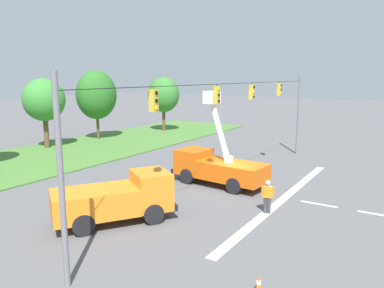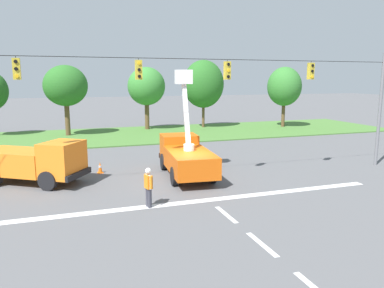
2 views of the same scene
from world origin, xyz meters
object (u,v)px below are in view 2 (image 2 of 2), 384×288
tree_far_east (203,84)px  utility_truck_support_near (35,161)px  road_worker (148,185)px  tree_centre (66,86)px  tree_east (146,87)px  tree_east_end (284,87)px  utility_truck_bucket_lift (186,154)px  traffic_cone_mid_right (100,167)px

tree_far_east → utility_truck_support_near: (-16.66, -18.59, -3.78)m
road_worker → utility_truck_support_near: bearing=130.7°
tree_centre → tree_east: bearing=13.1°
tree_far_east → tree_east_end: size_ratio=1.11×
tree_east → utility_truck_support_near: size_ratio=1.13×
tree_centre → tree_east: (8.32, 1.94, -0.14)m
tree_east → utility_truck_support_near: (-10.21, -18.96, -3.55)m
tree_centre → utility_truck_bucket_lift: (6.31, -18.07, -3.60)m
utility_truck_support_near → tree_centre: bearing=83.7°
tree_far_east → road_worker: tree_far_east is taller
tree_east_end → utility_truck_support_near: tree_east_end is taller
tree_centre → tree_far_east: bearing=6.1°
tree_centre → tree_east_end: bearing=-2.4°
tree_east → tree_centre: bearing=-166.9°
tree_centre → tree_east_end: size_ratio=1.00×
utility_truck_bucket_lift → tree_east: bearing=84.3°
traffic_cone_mid_right → utility_truck_support_near: bearing=-162.6°
tree_far_east → road_worker: (-11.69, -24.37, -3.98)m
tree_far_east → utility_truck_support_near: bearing=-131.9°
tree_east → tree_east_end: 15.61m
tree_centre → tree_east_end: 23.68m
utility_truck_support_near → traffic_cone_mid_right: utility_truck_support_near is taller
tree_centre → road_worker: bearing=-82.3°
road_worker → tree_far_east: bearing=64.4°
tree_east_end → tree_far_east: bearing=163.9°
tree_far_east → road_worker: 27.32m
tree_east → utility_truck_support_near: 21.82m
tree_east_end → road_worker: tree_east_end is taller
tree_east → utility_truck_support_near: tree_east is taller
tree_east → tree_east_end: size_ratio=0.99×
utility_truck_bucket_lift → traffic_cone_mid_right: bearing=155.4°
tree_far_east → utility_truck_bucket_lift: tree_far_east is taller
tree_east → tree_east_end: tree_east_end is taller
tree_east_end → traffic_cone_mid_right: 26.97m
tree_east_end → road_worker: (-20.58, -21.80, -3.68)m
utility_truck_bucket_lift → utility_truck_support_near: utility_truck_bucket_lift is taller
utility_truck_bucket_lift → traffic_cone_mid_right: 5.25m
tree_centre → traffic_cone_mid_right: tree_centre is taller
tree_far_east → tree_east_end: 9.25m
tree_east → tree_far_east: bearing=-3.2°
tree_east → utility_truck_bucket_lift: tree_east is taller
utility_truck_bucket_lift → tree_centre: bearing=109.2°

